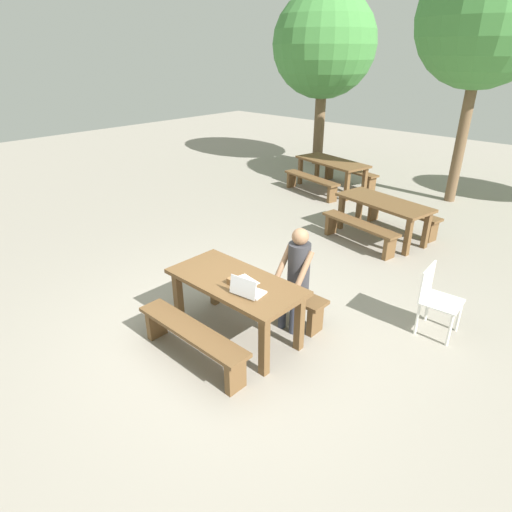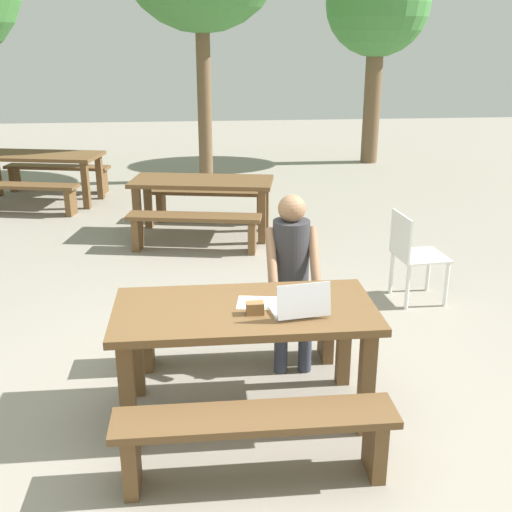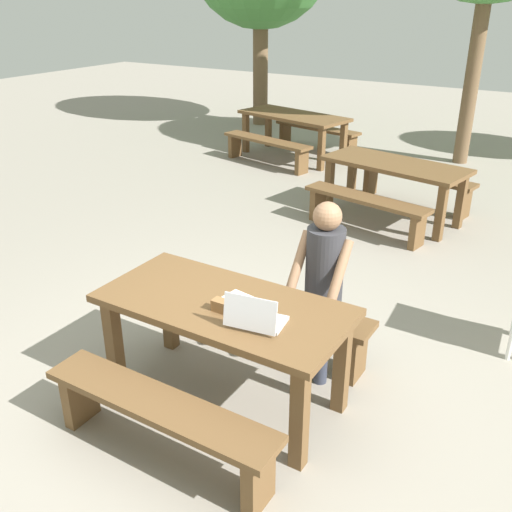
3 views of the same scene
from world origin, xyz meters
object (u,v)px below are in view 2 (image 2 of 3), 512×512
Objects in this scene: picnic_table_front at (245,325)px; small_pouch at (255,308)px; person_seated at (291,271)px; picnic_table_mid at (202,189)px; laptop at (300,306)px; plastic_chair at (413,254)px; tree_right at (378,6)px; picnic_table_rear at (37,161)px.

picnic_table_front is 0.20m from small_pouch.
small_pouch is 0.08× the size of person_seated.
person_seated reaches higher than picnic_table_mid.
laptop reaches higher than small_pouch.
tree_right is at bearing -16.98° from plastic_chair.
picnic_table_mid is (-0.60, 3.30, -0.15)m from person_seated.
plastic_chair is (1.31, 1.06, -0.28)m from person_seated.
small_pouch is (0.05, -0.10, 0.16)m from picnic_table_front.
small_pouch reaches higher than picnic_table_front.
tree_right is (3.35, 4.49, 2.28)m from picnic_table_mid.
laptop is at bearing -51.79° from picnic_table_rear.
picnic_table_front is 0.40m from laptop.
plastic_chair is (1.70, 1.71, -0.18)m from picnic_table_front.
tree_right reaches higher than plastic_chair.
person_seated is (0.07, 0.79, -0.07)m from laptop.
small_pouch is at bearing -62.24° from picnic_table_front.
laptop is at bearing -108.19° from tree_right.
laptop is 0.20× the size of picnic_table_mid.
picnic_table_rear is at bearing 152.05° from picnic_table_mid.
picnic_table_mid is at bearing 35.53° from plastic_chair.
plastic_chair reaches higher than small_pouch.
picnic_table_front is 9.28m from tree_right.
laptop is 0.28m from small_pouch.
picnic_table_front is 1.95× the size of plastic_chair.
picnic_table_rear is at bearing -72.61° from laptop.
picnic_table_mid is at bearing 93.64° from small_pouch.
tree_right reaches higher than small_pouch.
laptop is 0.19× the size of picnic_table_rear.
person_seated is at bearing -47.90° from picnic_table_rear.
laptop is at bearing -72.10° from picnic_table_mid.
picnic_table_rear is (-2.39, 1.90, 0.02)m from picnic_table_mid.
small_pouch is at bearing -16.75° from laptop.
picnic_table_front is at bearing 130.29° from plastic_chair.
plastic_chair reaches higher than picnic_table_front.
small_pouch is 0.06× the size of picnic_table_mid.
person_seated reaches higher than plastic_chair.
picnic_table_rear is (-2.65, 5.95, -0.18)m from small_pouch.
tree_right is at bearing 70.56° from person_seated.
plastic_chair reaches higher than picnic_table_mid.
person_seated reaches higher than laptop.
picnic_table_front is 0.84× the size of picnic_table_rear.
plastic_chair is at bearing 47.75° from small_pouch.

